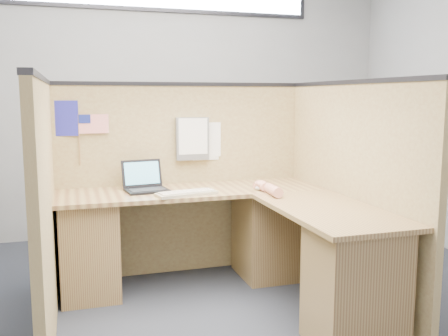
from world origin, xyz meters
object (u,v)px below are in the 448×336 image
object	(u,v)px
l_desk	(230,246)
mouse	(261,187)
keyboard	(187,193)
laptop	(146,183)

from	to	relation	value
l_desk	mouse	distance (m)	0.52
keyboard	laptop	bearing A→B (deg)	121.38
laptop	mouse	xyz separation A→B (m)	(0.81, -0.25, -0.03)
l_desk	laptop	xyz separation A→B (m)	(-0.51, 0.46, 0.39)
laptop	keyboard	world-z (taller)	laptop
laptop	mouse	bearing A→B (deg)	-24.33
l_desk	keyboard	world-z (taller)	keyboard
laptop	mouse	size ratio (longest dim) A/B	3.02
keyboard	mouse	size ratio (longest dim) A/B	4.17
l_desk	keyboard	distance (m)	0.48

